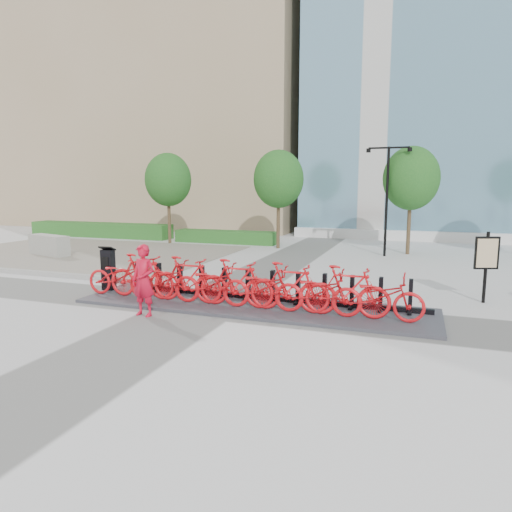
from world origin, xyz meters
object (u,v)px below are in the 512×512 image
(worker_red, at_px, (143,280))
(jersey_barrier, at_px, (49,245))
(map_sign, at_px, (487,256))
(bike_0, at_px, (120,276))
(kiosk, at_px, (108,269))

(worker_red, xyz_separation_m, jersey_barrier, (-10.04, 7.35, -0.42))
(map_sign, bearing_deg, jersey_barrier, 150.63)
(jersey_barrier, bearing_deg, map_sign, 6.59)
(jersey_barrier, xyz_separation_m, map_sign, (18.22, -3.08, 0.84))
(worker_red, height_order, map_sign, map_sign)
(bike_0, height_order, worker_red, worker_red)
(worker_red, height_order, jersey_barrier, worker_red)
(kiosk, bearing_deg, jersey_barrier, 135.22)
(bike_0, height_order, kiosk, kiosk)
(kiosk, height_order, worker_red, worker_red)
(bike_0, relative_size, map_sign, 1.08)
(bike_0, relative_size, worker_red, 1.19)
(bike_0, distance_m, map_sign, 10.29)
(kiosk, xyz_separation_m, jersey_barrier, (-7.55, 5.48, -0.25))
(worker_red, relative_size, jersey_barrier, 0.73)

